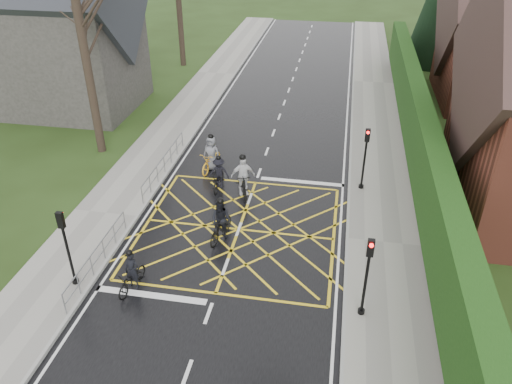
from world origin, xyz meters
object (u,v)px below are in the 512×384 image
(cyclist_rear, at_px, (132,276))
(cyclist_lead, at_px, (211,158))
(cyclist_mid, at_px, (219,176))
(cyclist_back, at_px, (221,224))
(cyclist_front, at_px, (243,180))

(cyclist_rear, distance_m, cyclist_lead, 9.22)
(cyclist_rear, bearing_deg, cyclist_mid, 89.37)
(cyclist_rear, height_order, cyclist_mid, cyclist_mid)
(cyclist_back, height_order, cyclist_front, cyclist_front)
(cyclist_front, bearing_deg, cyclist_rear, -130.97)
(cyclist_back, xyz_separation_m, cyclist_mid, (-1.07, 3.99, -0.10))
(cyclist_back, xyz_separation_m, cyclist_lead, (-1.88, 5.70, -0.04))
(cyclist_rear, relative_size, cyclist_back, 0.90)
(cyclist_front, bearing_deg, cyclist_mid, 140.85)
(cyclist_rear, bearing_deg, cyclist_back, 64.90)
(cyclist_mid, bearing_deg, cyclist_front, -17.94)
(cyclist_back, bearing_deg, cyclist_mid, 117.50)
(cyclist_mid, bearing_deg, cyclist_lead, 115.69)
(cyclist_front, bearing_deg, cyclist_lead, 113.27)
(cyclist_back, bearing_deg, cyclist_rear, -112.24)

